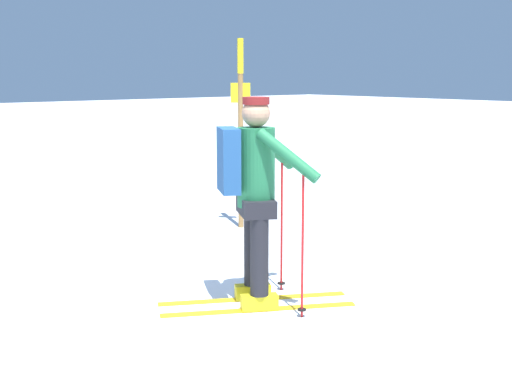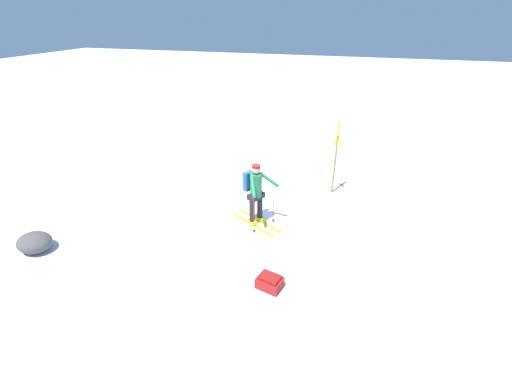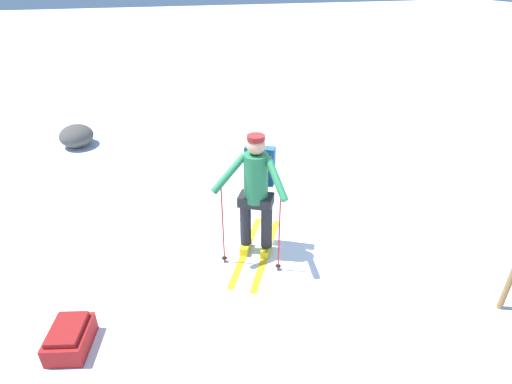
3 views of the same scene
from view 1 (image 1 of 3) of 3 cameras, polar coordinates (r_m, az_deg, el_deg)
The scene contains 3 objects.
ground_plane at distance 5.96m, azimuth -1.15°, elevation -9.19°, with size 80.00×80.00×0.00m, color white.
skier at distance 5.78m, azimuth -0.23°, elevation 0.30°, with size 1.59×1.17×1.72m.
trail_marker at distance 8.73m, azimuth -1.24°, elevation 6.01°, with size 0.17×0.20×2.32m.
Camera 1 is at (3.55, 4.39, 1.92)m, focal length 50.00 mm.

